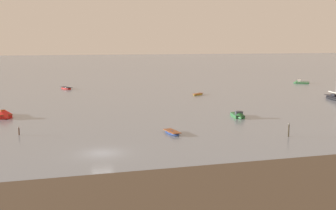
% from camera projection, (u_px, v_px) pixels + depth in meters
% --- Properties ---
extents(ground_plane, '(800.00, 800.00, 0.00)m').
position_uv_depth(ground_plane, '(102.00, 153.00, 48.65)').
color(ground_plane, gray).
extents(motorboat_moored_0, '(4.09, 6.66, 2.16)m').
position_uv_depth(motorboat_moored_0, '(3.00, 116.00, 71.69)').
color(motorboat_moored_0, red).
rests_on(motorboat_moored_0, ground).
extents(rowboat_moored_0, '(3.65, 4.93, 0.75)m').
position_uv_depth(rowboat_moored_0, '(66.00, 88.00, 115.66)').
color(rowboat_moored_0, red).
rests_on(rowboat_moored_0, ground).
extents(rowboat_moored_1, '(1.91, 4.02, 0.61)m').
position_uv_depth(rowboat_moored_1, '(172.00, 133.00, 58.91)').
color(rowboat_moored_1, navy).
rests_on(rowboat_moored_1, ground).
extents(sailboat_moored_0, '(3.46, 7.36, 7.93)m').
position_uv_depth(sailboat_moored_0, '(334.00, 98.00, 94.63)').
color(sailboat_moored_0, black).
rests_on(sailboat_moored_0, ground).
extents(motorboat_moored_1, '(4.92, 4.02, 1.82)m').
position_uv_depth(motorboat_moored_1, '(300.00, 83.00, 131.55)').
color(motorboat_moored_1, '#23602D').
rests_on(motorboat_moored_1, ground).
extents(rowboat_moored_3, '(3.70, 3.20, 0.58)m').
position_uv_depth(rowboat_moored_3, '(198.00, 94.00, 102.48)').
color(rowboat_moored_3, gold).
rests_on(rowboat_moored_3, ground).
extents(motorboat_moored_2, '(2.35, 4.78, 1.74)m').
position_uv_depth(motorboat_moored_2, '(239.00, 116.00, 71.58)').
color(motorboat_moored_2, '#23602D').
rests_on(motorboat_moored_2, ground).
extents(mooring_post_near, '(0.22, 0.22, 2.07)m').
position_uv_depth(mooring_post_near, '(289.00, 130.00, 57.06)').
color(mooring_post_near, '#3A3323').
rests_on(mooring_post_near, ground).
extents(mooring_post_left, '(0.22, 0.22, 1.28)m').
position_uv_depth(mooring_post_left, '(19.00, 131.00, 58.03)').
color(mooring_post_left, '#4C3323').
rests_on(mooring_post_left, ground).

